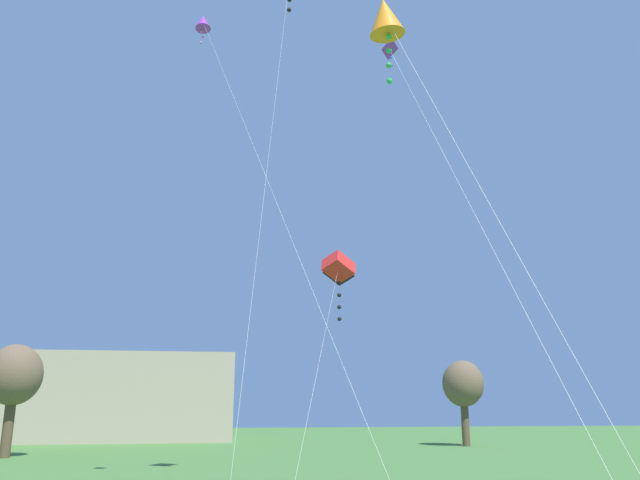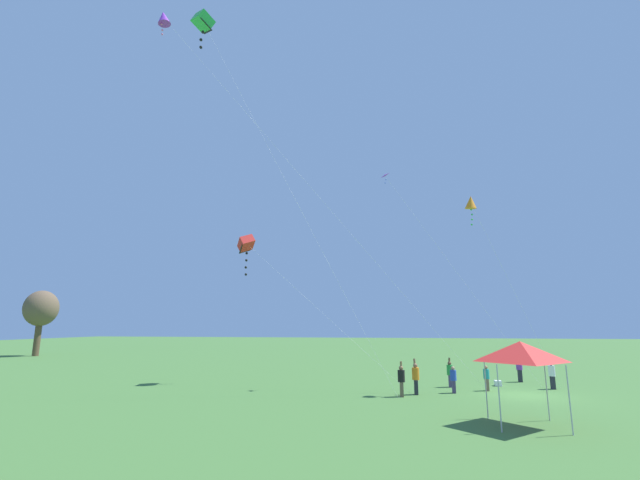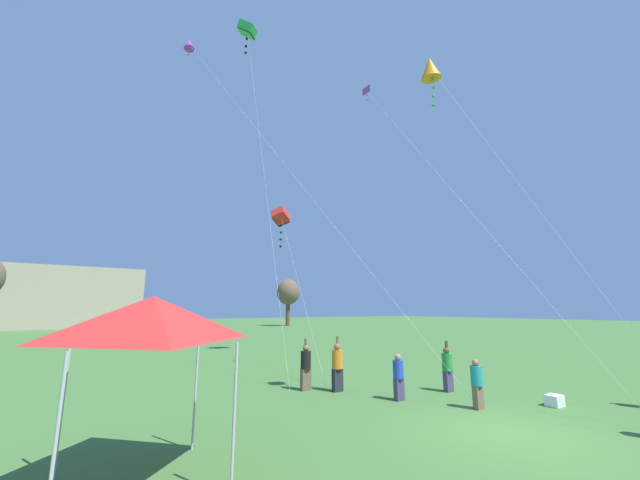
{
  "view_description": "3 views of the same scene",
  "coord_description": "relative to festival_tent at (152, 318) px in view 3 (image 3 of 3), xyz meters",
  "views": [
    {
      "loc": [
        -2.61,
        -8.88,
        3.96
      ],
      "look_at": [
        0.03,
        7.0,
        8.23
      ],
      "focal_mm": 35.0,
      "sensor_mm": 36.0,
      "label": 1
    },
    {
      "loc": [
        -27.38,
        7.11,
        3.96
      ],
      "look_at": [
        2.73,
        12.35,
        10.04
      ],
      "focal_mm": 24.0,
      "sensor_mm": 36.0,
      "label": 2
    },
    {
      "loc": [
        -9.25,
        -5.42,
        3.06
      ],
      "look_at": [
        2.5,
        12.29,
        7.17
      ],
      "focal_mm": 20.0,
      "sensor_mm": 36.0,
      "label": 3
    }
  ],
  "objects": [
    {
      "name": "tree_far_left",
      "position": [
        30.68,
        51.18,
        3.12
      ],
      "size": [
        4.18,
        4.18,
        8.44
      ],
      "color": "brown",
      "rests_on": "ground"
    },
    {
      "name": "kite_purple_diamond_4",
      "position": [
        4.06,
        19.86,
        21.54
      ],
      "size": [
        6.04,
        20.82,
        25.0
      ],
      "color": "silver",
      "rests_on": "ground"
    },
    {
      "name": "person_orange_shirt",
      "position": [
        7.25,
        3.99,
        -1.9
      ],
      "size": [
        0.41,
        0.41,
        2.02
      ],
      "rotation": [
        0.0,
        0.0,
        0.25
      ],
      "color": "#282833",
      "rests_on": "ground"
    },
    {
      "name": "person_blue_shirt",
      "position": [
        8.22,
        1.76,
        -2.06
      ],
      "size": [
        0.36,
        0.36,
        1.52
      ],
      "rotation": [
        0.0,
        0.0,
        3.34
      ],
      "color": "#473860",
      "rests_on": "ground"
    },
    {
      "name": "festival_tent",
      "position": [
        0.0,
        0.0,
        0.0
      ],
      "size": [
        2.75,
        2.75,
        3.3
      ],
      "color": "#B7B7BC",
      "rests_on": "ground"
    },
    {
      "name": "cooler_box",
      "position": [
        11.84,
        -1.5,
        -2.71
      ],
      "size": [
        0.54,
        0.4,
        0.34
      ],
      "primitive_type": "cube",
      "color": "white",
      "rests_on": "ground"
    },
    {
      "name": "kite_green_box_3",
      "position": [
        8.8,
        19.44,
        24.88
      ],
      "size": [
        4.04,
        15.49,
        28.68
      ],
      "color": "silver",
      "rests_on": "ground"
    },
    {
      "name": "kite_red_box_2",
      "position": [
        10.79,
        15.89,
        7.02
      ],
      "size": [
        4.66,
        12.48,
        10.66
      ],
      "color": "silver",
      "rests_on": "ground"
    },
    {
      "name": "person_teal_shirt",
      "position": [
        9.49,
        -0.37,
        -2.08
      ],
      "size": [
        0.35,
        0.35,
        1.49
      ],
      "rotation": [
        0.0,
        0.0,
        4.0
      ],
      "color": "brown",
      "rests_on": "ground"
    },
    {
      "name": "person_black_shirt",
      "position": [
        6.35,
        4.82,
        -1.94
      ],
      "size": [
        0.4,
        0.4,
        1.93
      ],
      "rotation": [
        0.0,
        0.0,
        5.46
      ],
      "color": "brown",
      "rests_on": "ground"
    },
    {
      "name": "distant_building",
      "position": [
        -9.7,
        67.17,
        1.99
      ],
      "size": [
        34.85,
        13.11,
        9.75
      ],
      "primitive_type": "cube",
      "color": "tan",
      "rests_on": "ground"
    },
    {
      "name": "kite_orange_diamond_0",
      "position": [
        8.68,
        -0.03,
        8.86
      ],
      "size": [
        3.02,
        5.57,
        12.23
      ],
      "color": "silver",
      "rests_on": "ground"
    },
    {
      "name": "ground_plane",
      "position": [
        8.09,
        -2.08,
        -2.88
      ],
      "size": [
        220.0,
        220.0,
        0.0
      ],
      "primitive_type": "plane",
      "color": "#427033"
    },
    {
      "name": "kite_purple_delta_1",
      "position": [
        10.41,
        5.16,
        11.2
      ],
      "size": [
        1.28,
        9.85,
        14.75
      ],
      "color": "silver",
      "rests_on": "ground"
    },
    {
      "name": "person_green_shirt",
      "position": [
        10.72,
        1.66,
        -1.98
      ],
      "size": [
        0.38,
        0.38,
        1.85
      ],
      "rotation": [
        0.0,
        0.0,
        0.03
      ],
      "color": "#473860",
      "rests_on": "ground"
    }
  ]
}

